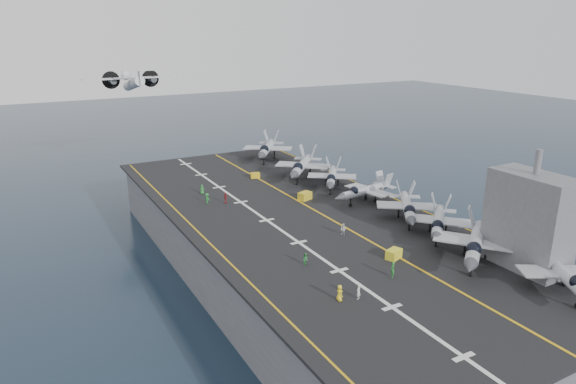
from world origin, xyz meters
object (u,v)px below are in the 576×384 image
island_superstructure (531,210)px  transport_plane (134,84)px  fighter_jet_0 (563,273)px  tow_cart_a (394,254)px

island_superstructure → transport_plane: bearing=105.3°
fighter_jet_0 → tow_cart_a: size_ratio=6.66×
fighter_jet_0 → island_superstructure: bearing=73.0°
island_superstructure → fighter_jet_0: bearing=-107.0°
transport_plane → tow_cart_a: bearing=-81.3°
fighter_jet_0 → tow_cart_a: (-10.84, 15.98, -1.71)m
tow_cart_a → transport_plane: size_ratio=0.10×
tow_cart_a → island_superstructure: bearing=-36.6°
fighter_jet_0 → transport_plane: size_ratio=0.68×
fighter_jet_0 → transport_plane: (-23.66, 99.98, 13.33)m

